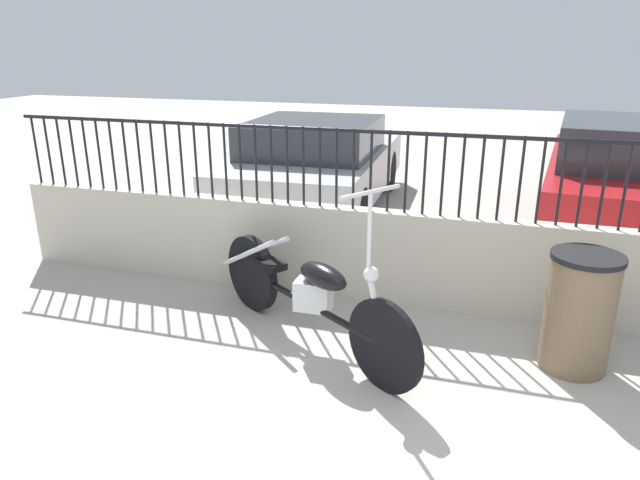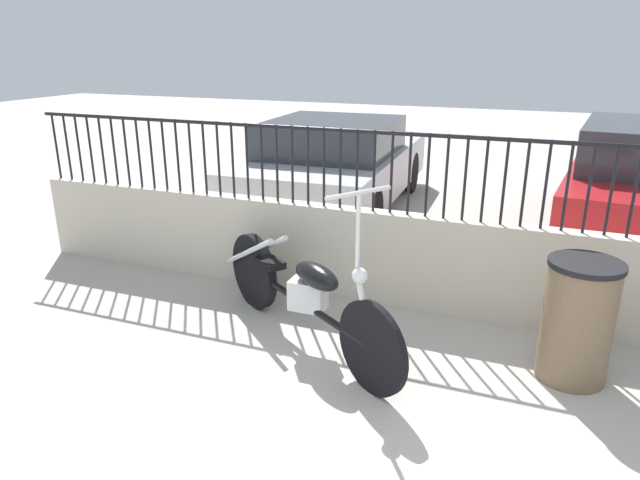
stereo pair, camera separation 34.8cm
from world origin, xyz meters
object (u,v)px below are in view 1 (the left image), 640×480
(trash_bin, at_px, (579,312))
(car_red, at_px, (625,176))
(motorcycle_black, at_px, (301,290))
(car_silver, at_px, (316,163))

(trash_bin, xyz_separation_m, car_red, (0.92, 3.72, 0.26))
(motorcycle_black, xyz_separation_m, car_silver, (-1.05, 3.78, 0.23))
(car_silver, distance_m, car_red, 4.04)
(car_silver, bearing_deg, trash_bin, -140.93)
(motorcycle_black, relative_size, car_red, 0.47)
(car_silver, height_order, car_red, car_red)
(car_red, bearing_deg, motorcycle_black, 149.28)
(trash_bin, distance_m, car_red, 3.84)
(trash_bin, height_order, car_silver, car_silver)
(motorcycle_black, bearing_deg, car_silver, 139.45)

